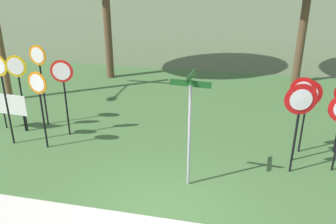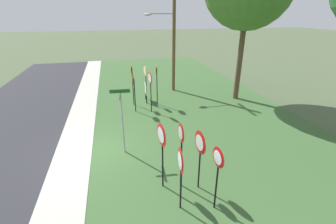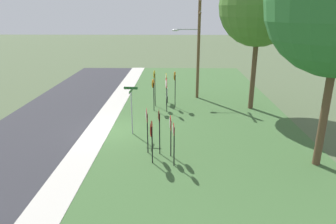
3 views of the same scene
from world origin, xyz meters
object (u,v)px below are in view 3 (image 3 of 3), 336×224
(yield_sign_far_right, at_px, (173,134))
(yield_sign_center, at_px, (147,119))
(stop_sign_far_right, at_px, (166,88))
(utility_pole, at_px, (197,47))
(oak_tree_left, at_px, (259,6))
(notice_board, at_px, (167,94))
(stop_sign_far_center, at_px, (155,81))
(yield_sign_near_left, at_px, (151,132))
(yield_sign_far_left, at_px, (170,126))
(stop_sign_near_left, at_px, (153,88))
(stop_sign_far_left, at_px, (166,82))
(yield_sign_near_right, at_px, (159,121))
(stop_sign_near_right, at_px, (175,82))
(street_name_post, at_px, (132,106))

(yield_sign_far_right, relative_size, yield_sign_center, 0.89)
(stop_sign_far_right, xyz_separation_m, utility_pole, (-3.97, 2.37, 2.47))
(oak_tree_left, bearing_deg, notice_board, -98.22)
(stop_sign_far_center, bearing_deg, yield_sign_near_left, 10.75)
(stop_sign_far_right, distance_m, yield_sign_near_left, 8.03)
(yield_sign_near_left, distance_m, yield_sign_far_left, 1.17)
(stop_sign_near_left, relative_size, stop_sign_far_center, 0.86)
(stop_sign_far_left, distance_m, notice_board, 1.14)
(stop_sign_far_left, distance_m, yield_sign_far_right, 9.81)
(notice_board, bearing_deg, yield_sign_near_left, 1.25)
(stop_sign_far_center, relative_size, yield_sign_near_right, 1.14)
(stop_sign_far_right, bearing_deg, stop_sign_far_left, 171.70)
(stop_sign_far_center, xyz_separation_m, oak_tree_left, (0.39, 7.39, 5.44))
(stop_sign_far_right, relative_size, yield_sign_center, 1.01)
(yield_sign_near_right, relative_size, yield_sign_center, 0.99)
(stop_sign_far_left, height_order, yield_sign_near_right, stop_sign_far_left)
(yield_sign_center, bearing_deg, yield_sign_far_right, 36.21)
(stop_sign_near_right, height_order, utility_pole, utility_pole)
(stop_sign_near_left, relative_size, utility_pole, 0.30)
(yield_sign_center, xyz_separation_m, street_name_post, (-2.60, -1.14, -0.12))
(yield_sign_far_right, xyz_separation_m, notice_board, (-10.23, -0.59, -0.81))
(stop_sign_near_right, bearing_deg, stop_sign_far_left, -109.03)
(stop_sign_near_left, xyz_separation_m, yield_sign_near_right, (7.25, 0.80, 0.11))
(stop_sign_far_right, xyz_separation_m, yield_sign_far_left, (7.25, 0.41, -0.16))
(utility_pole, bearing_deg, yield_sign_far_right, -8.31)
(stop_sign_far_left, relative_size, yield_sign_near_left, 1.18)
(stop_sign_near_left, distance_m, street_name_post, 4.63)
(yield_sign_near_left, relative_size, utility_pole, 0.28)
(yield_sign_center, distance_m, utility_pole, 11.56)
(stop_sign_near_left, xyz_separation_m, yield_sign_center, (7.13, 0.16, 0.14))
(stop_sign_near_left, distance_m, stop_sign_far_right, 1.00)
(stop_sign_near_right, bearing_deg, utility_pole, 158.85)
(yield_sign_near_right, xyz_separation_m, yield_sign_far_right, (1.26, 0.75, -0.20))
(yield_sign_near_right, bearing_deg, stop_sign_far_center, -174.46)
(yield_sign_center, bearing_deg, yield_sign_near_right, 70.51)
(stop_sign_near_right, height_order, street_name_post, street_name_post)
(stop_sign_far_left, bearing_deg, stop_sign_near_left, -41.40)
(yield_sign_far_right, bearing_deg, stop_sign_far_center, -176.36)
(yield_sign_center, bearing_deg, notice_board, 166.07)
(stop_sign_near_left, xyz_separation_m, oak_tree_left, (-0.79, 7.41, 5.71))
(yield_sign_center, xyz_separation_m, oak_tree_left, (-7.91, 7.25, 5.57))
(stop_sign_far_right, relative_size, yield_sign_near_right, 1.02)
(stop_sign_near_left, height_order, yield_sign_far_right, stop_sign_near_left)
(yield_sign_near_left, bearing_deg, yield_sign_near_right, 167.12)
(stop_sign_far_center, xyz_separation_m, street_name_post, (5.70, -0.99, -0.25))
(yield_sign_near_left, height_order, yield_sign_far_right, yield_sign_far_right)
(stop_sign_far_right, xyz_separation_m, yield_sign_far_right, (8.26, 0.58, -0.19))
(stop_sign_far_center, xyz_separation_m, yield_sign_near_right, (8.42, 0.78, -0.16))
(street_name_post, bearing_deg, oak_tree_left, 126.92)
(yield_sign_near_right, xyz_separation_m, yield_sign_center, (-0.12, -0.64, 0.03))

